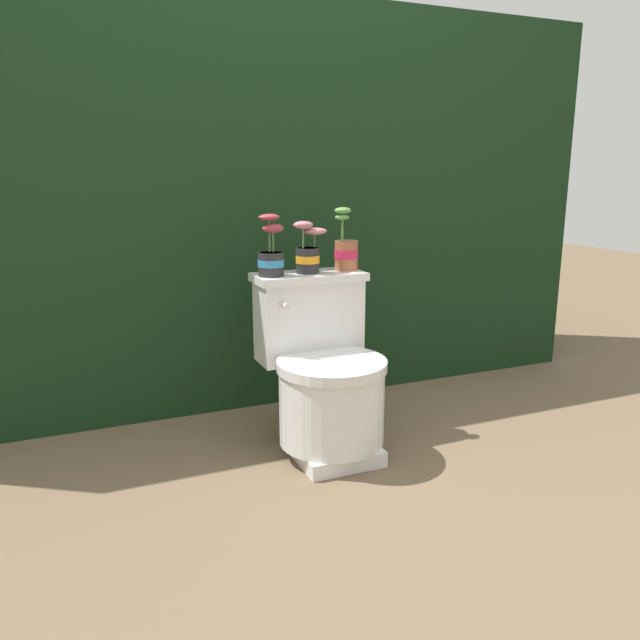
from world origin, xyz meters
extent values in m
plane|color=brown|center=(0.00, 0.00, 0.00)|extent=(12.00, 12.00, 0.00)
cube|color=black|center=(0.00, 0.94, 0.87)|extent=(3.29, 0.74, 1.74)
cube|color=silver|center=(0.04, -0.02, 0.03)|extent=(0.29, 0.34, 0.06)
cylinder|color=silver|center=(0.04, -0.02, 0.20)|extent=(0.39, 0.39, 0.28)
cylinder|color=silver|center=(0.04, -0.02, 0.35)|extent=(0.40, 0.40, 0.04)
cube|color=silver|center=(0.04, 0.20, 0.47)|extent=(0.40, 0.17, 0.31)
cube|color=silver|center=(0.04, 0.20, 0.64)|extent=(0.42, 0.19, 0.03)
cylinder|color=silver|center=(-0.10, 0.09, 0.56)|extent=(0.02, 0.05, 0.02)
cylinder|color=#262628|center=(-0.11, 0.19, 0.70)|extent=(0.09, 0.09, 0.09)
cylinder|color=#2D84BC|center=(-0.11, 0.19, 0.70)|extent=(0.10, 0.10, 0.03)
cylinder|color=#332319|center=(-0.11, 0.19, 0.74)|extent=(0.09, 0.09, 0.01)
cylinder|color=#4C753D|center=(-0.11, 0.20, 0.80)|extent=(0.01, 0.01, 0.12)
ellipsoid|color=#93333D|center=(-0.11, 0.20, 0.87)|extent=(0.08, 0.06, 0.02)
cylinder|color=#4C753D|center=(-0.10, 0.19, 0.78)|extent=(0.01, 0.01, 0.08)
ellipsoid|color=#93333D|center=(-0.10, 0.19, 0.83)|extent=(0.08, 0.06, 0.03)
cylinder|color=#262628|center=(0.03, 0.20, 0.70)|extent=(0.09, 0.09, 0.10)
cylinder|color=orange|center=(0.03, 0.20, 0.71)|extent=(0.09, 0.09, 0.03)
cylinder|color=#332319|center=(0.03, 0.20, 0.74)|extent=(0.08, 0.08, 0.01)
cylinder|color=#4C753D|center=(0.07, 0.20, 0.78)|extent=(0.01, 0.01, 0.05)
ellipsoid|color=#B26B75|center=(0.07, 0.20, 0.81)|extent=(0.10, 0.07, 0.03)
cylinder|color=#4C753D|center=(0.01, 0.19, 0.79)|extent=(0.01, 0.01, 0.08)
ellipsoid|color=#B26B75|center=(0.01, 0.19, 0.84)|extent=(0.08, 0.05, 0.03)
cylinder|color=#9E5638|center=(0.20, 0.21, 0.71)|extent=(0.09, 0.09, 0.11)
cylinder|color=#D1234C|center=(0.20, 0.21, 0.72)|extent=(0.09, 0.09, 0.03)
cylinder|color=#332319|center=(0.20, 0.21, 0.76)|extent=(0.08, 0.08, 0.01)
cylinder|color=#4C753D|center=(0.18, 0.19, 0.82)|extent=(0.01, 0.01, 0.11)
ellipsoid|color=#569342|center=(0.18, 0.19, 0.89)|extent=(0.07, 0.05, 0.03)
cylinder|color=#4C753D|center=(0.17, 0.19, 0.81)|extent=(0.01, 0.01, 0.09)
ellipsoid|color=#569342|center=(0.17, 0.19, 0.86)|extent=(0.06, 0.04, 0.02)
camera|label=1|loc=(-0.84, -1.98, 1.03)|focal=35.00mm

